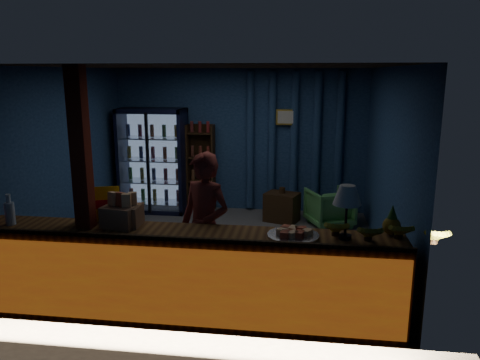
# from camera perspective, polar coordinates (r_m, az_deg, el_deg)

# --- Properties ---
(ground) EXTENTS (4.60, 4.60, 0.00)m
(ground) POSITION_cam_1_polar(r_m,az_deg,el_deg) (6.86, -2.57, -8.61)
(ground) COLOR #515154
(ground) RESTS_ON ground
(room_walls) EXTENTS (4.60, 4.60, 4.60)m
(room_walls) POSITION_cam_1_polar(r_m,az_deg,el_deg) (6.45, -2.71, 4.46)
(room_walls) COLOR navy
(room_walls) RESTS_ON ground
(counter) EXTENTS (4.40, 0.57, 0.99)m
(counter) POSITION_cam_1_polar(r_m,az_deg,el_deg) (4.96, -6.64, -11.47)
(counter) COLOR brown
(counter) RESTS_ON ground
(support_post) EXTENTS (0.16, 0.16, 2.60)m
(support_post) POSITION_cam_1_polar(r_m,az_deg,el_deg) (5.05, -18.48, -1.69)
(support_post) COLOR maroon
(support_post) RESTS_ON ground
(beverage_cooler) EXTENTS (1.20, 0.62, 1.90)m
(beverage_cooler) POSITION_cam_1_polar(r_m,az_deg,el_deg) (8.78, -10.38, 2.32)
(beverage_cooler) COLOR black
(beverage_cooler) RESTS_ON ground
(bottle_shelf) EXTENTS (0.50, 0.28, 1.60)m
(bottle_shelf) POSITION_cam_1_polar(r_m,az_deg,el_deg) (8.71, -4.74, 1.48)
(bottle_shelf) COLOR #362111
(bottle_shelf) RESTS_ON ground
(curtain_folds) EXTENTS (1.74, 0.14, 2.50)m
(curtain_folds) POSITION_cam_1_polar(r_m,az_deg,el_deg) (8.51, 6.61, 4.61)
(curtain_folds) COLOR navy
(curtain_folds) RESTS_ON room_walls
(framed_picture) EXTENTS (0.36, 0.04, 0.28)m
(framed_picture) POSITION_cam_1_polar(r_m,az_deg,el_deg) (8.41, 5.66, 7.63)
(framed_picture) COLOR gold
(framed_picture) RESTS_ON room_walls
(shopkeeper) EXTENTS (0.72, 0.62, 1.68)m
(shopkeeper) POSITION_cam_1_polar(r_m,az_deg,el_deg) (5.23, -4.31, -5.80)
(shopkeeper) COLOR maroon
(shopkeeper) RESTS_ON ground
(green_chair) EXTENTS (0.89, 0.90, 0.63)m
(green_chair) POSITION_cam_1_polar(r_m,az_deg,el_deg) (8.00, 10.86, -3.29)
(green_chair) COLOR #51A352
(green_chair) RESTS_ON ground
(side_table) EXTENTS (0.65, 0.56, 0.60)m
(side_table) POSITION_cam_1_polar(r_m,az_deg,el_deg) (8.14, 5.12, -3.29)
(side_table) COLOR #362111
(side_table) RESTS_ON ground
(yellow_sign) EXTENTS (0.47, 0.24, 0.37)m
(yellow_sign) POSITION_cam_1_polar(r_m,az_deg,el_deg) (5.27, -16.99, -2.84)
(yellow_sign) COLOR yellow
(yellow_sign) RESTS_ON counter
(snack_box_left) EXTENTS (0.39, 0.34, 0.36)m
(snack_box_left) POSITION_cam_1_polar(r_m,az_deg,el_deg) (5.03, -14.35, -4.11)
(snack_box_left) COLOR #976A49
(snack_box_left) RESTS_ON counter
(snack_box_centre) EXTENTS (0.34, 0.28, 0.35)m
(snack_box_centre) POSITION_cam_1_polar(r_m,az_deg,el_deg) (5.06, -13.87, -4.03)
(snack_box_centre) COLOR #976A49
(snack_box_centre) RESTS_ON counter
(pastry_tray) EXTENTS (0.51, 0.51, 0.08)m
(pastry_tray) POSITION_cam_1_polar(r_m,az_deg,el_deg) (4.63, 6.50, -6.59)
(pastry_tray) COLOR silver
(pastry_tray) RESTS_ON counter
(banana_bunches) EXTENTS (1.17, 0.32, 0.19)m
(banana_bunches) POSITION_cam_1_polar(r_m,az_deg,el_deg) (4.68, 17.21, -6.01)
(banana_bunches) COLOR gold
(banana_bunches) RESTS_ON counter
(table_lamp) EXTENTS (0.27, 0.27, 0.53)m
(table_lamp) POSITION_cam_1_polar(r_m,az_deg,el_deg) (4.55, 12.93, -2.07)
(table_lamp) COLOR black
(table_lamp) RESTS_ON counter
(pineapple) EXTENTS (0.18, 0.18, 0.30)m
(pineapple) POSITION_cam_1_polar(r_m,az_deg,el_deg) (4.85, 18.01, -5.02)
(pineapple) COLOR olive
(pineapple) RESTS_ON counter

